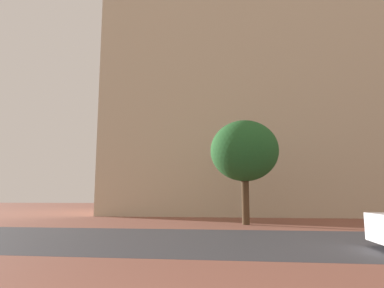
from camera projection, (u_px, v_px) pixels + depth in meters
The scene contains 4 objects.
ground_plane at pixel (203, 239), 11.79m from camera, with size 120.00×120.00×0.00m, color brown.
street_asphalt_strip at pixel (202, 240), 11.54m from camera, with size 120.00×7.32×0.00m, color #38383D.
landmark_building at pixel (252, 100), 32.48m from camera, with size 24.44×15.93×39.05m.
tree_curb_far at pixel (244, 151), 18.32m from camera, with size 3.61×3.61×5.48m.
Camera 1 is at (1.20, -2.09, 1.46)m, focal length 32.13 mm.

